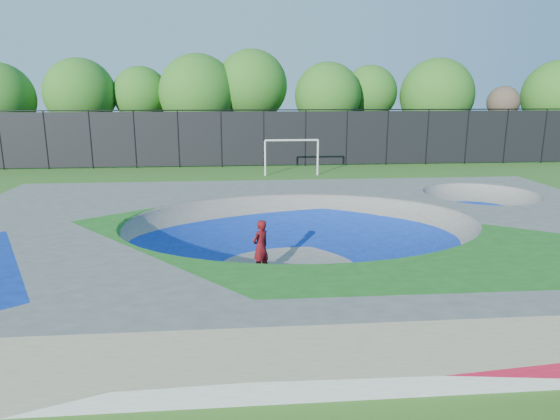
{
  "coord_description": "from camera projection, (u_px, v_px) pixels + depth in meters",
  "views": [
    {
      "loc": [
        -1.9,
        -14.69,
        5.4
      ],
      "look_at": [
        -0.38,
        3.0,
        1.1
      ],
      "focal_mm": 32.0,
      "sensor_mm": 36.0,
      "label": 1
    }
  ],
  "objects": [
    {
      "name": "ground",
      "position": [
        300.0,
        266.0,
        15.65
      ],
      "size": [
        120.0,
        120.0,
        0.0
      ],
      "primitive_type": "plane",
      "color": "#31641B",
      "rests_on": "ground"
    },
    {
      "name": "skate_deck",
      "position": [
        300.0,
        243.0,
        15.48
      ],
      "size": [
        22.0,
        14.0,
        1.5
      ],
      "primitive_type": "cube",
      "color": "gray",
      "rests_on": "ground"
    },
    {
      "name": "skater",
      "position": [
        261.0,
        247.0,
        14.84
      ],
      "size": [
        0.72,
        0.71,
        1.67
      ],
      "primitive_type": "imported",
      "rotation": [
        0.0,
        0.0,
        3.9
      ],
      "color": "#AF0E11",
      "rests_on": "ground"
    },
    {
      "name": "skateboard",
      "position": [
        261.0,
        273.0,
        15.03
      ],
      "size": [
        0.64,
        0.76,
        0.05
      ],
      "primitive_type": "cube",
      "rotation": [
        0.0,
        0.0,
        0.93
      ],
      "color": "black",
      "rests_on": "ground"
    },
    {
      "name": "soccer_goal",
      "position": [
        292.0,
        150.0,
        31.83
      ],
      "size": [
        3.51,
        0.12,
        2.32
      ],
      "color": "silver",
      "rests_on": "ground"
    },
    {
      "name": "fence",
      "position": [
        264.0,
        137.0,
        35.5
      ],
      "size": [
        48.09,
        0.09,
        4.04
      ],
      "color": "black",
      "rests_on": "ground"
    },
    {
      "name": "treeline",
      "position": [
        253.0,
        94.0,
        39.13
      ],
      "size": [
        53.95,
        6.93,
        8.51
      ],
      "color": "#4B3B25",
      "rests_on": "ground"
    }
  ]
}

